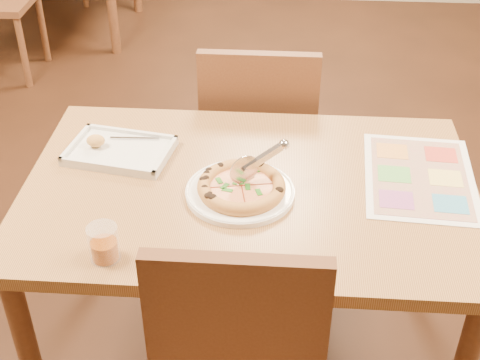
# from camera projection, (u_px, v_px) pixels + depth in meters

# --- Properties ---
(dining_table) EXTENTS (1.30, 0.85, 0.72)m
(dining_table) POSITION_uv_depth(u_px,v_px,m) (249.00, 209.00, 1.97)
(dining_table) COLOR #A17540
(dining_table) RESTS_ON ground
(chair_far) EXTENTS (0.42, 0.42, 0.47)m
(chair_far) POSITION_uv_depth(u_px,v_px,m) (259.00, 125.00, 2.49)
(chair_far) COLOR brown
(chair_far) RESTS_ON ground
(plate) EXTENTS (0.40, 0.40, 0.02)m
(plate) POSITION_uv_depth(u_px,v_px,m) (240.00, 192.00, 1.88)
(plate) COLOR white
(plate) RESTS_ON dining_table
(pizza) EXTENTS (0.25, 0.25, 0.04)m
(pizza) POSITION_uv_depth(u_px,v_px,m) (241.00, 187.00, 1.86)
(pizza) COLOR #CA8C45
(pizza) RESTS_ON plate
(pizza_cutter) EXTENTS (0.15, 0.10, 0.10)m
(pizza_cutter) POSITION_uv_depth(u_px,v_px,m) (257.00, 162.00, 1.85)
(pizza_cutter) COLOR silver
(pizza_cutter) RESTS_ON pizza
(appetizer_tray) EXTENTS (0.34, 0.26, 0.06)m
(appetizer_tray) POSITION_uv_depth(u_px,v_px,m) (118.00, 151.00, 2.04)
(appetizer_tray) COLOR silver
(appetizer_tray) RESTS_ON dining_table
(glass_tumbler) EXTENTS (0.08, 0.08, 0.10)m
(glass_tumbler) POSITION_uv_depth(u_px,v_px,m) (104.00, 245.00, 1.64)
(glass_tumbler) COLOR #8F3F0B
(glass_tumbler) RESTS_ON dining_table
(menu) EXTENTS (0.34, 0.46, 0.00)m
(menu) POSITION_uv_depth(u_px,v_px,m) (420.00, 177.00, 1.95)
(menu) COLOR silver
(menu) RESTS_ON dining_table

